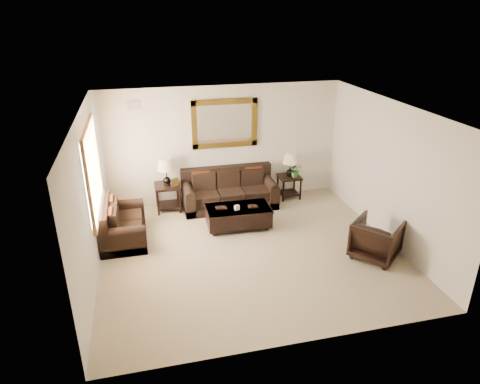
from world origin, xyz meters
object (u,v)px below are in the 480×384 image
object	(u,v)px
end_table_left	(167,177)
coffee_table	(238,215)
end_table_right	(290,169)
sofa	(229,193)
armchair	(377,238)
loveseat	(121,226)

from	to	relation	value
end_table_left	coffee_table	size ratio (longest dim) A/B	0.92
end_table_right	sofa	bearing A→B (deg)	-175.18
armchair	loveseat	bearing A→B (deg)	28.21
sofa	coffee_table	bearing A→B (deg)	-92.21
armchair	end_table_left	bearing A→B (deg)	9.86
loveseat	end_table_left	bearing A→B (deg)	-41.90
loveseat	sofa	bearing A→B (deg)	-66.54
end_table_right	end_table_left	bearing A→B (deg)	-179.40
sofa	end_table_left	distance (m)	1.48
sofa	loveseat	world-z (taller)	sofa
sofa	loveseat	xyz separation A→B (m)	(-2.42, -1.05, -0.02)
sofa	armchair	distance (m)	3.53
sofa	end_table_right	bearing A→B (deg)	4.82
sofa	coffee_table	xyz separation A→B (m)	(-0.04, -1.09, -0.03)
loveseat	end_table_left	size ratio (longest dim) A/B	1.16
loveseat	end_table_right	bearing A→B (deg)	-73.31
sofa	armchair	bearing A→B (deg)	-52.71
loveseat	coffee_table	bearing A→B (deg)	-90.93
end_table_left	end_table_right	world-z (taller)	end_table_left
end_table_left	armchair	xyz separation A→B (m)	(3.53, -2.91, -0.41)
end_table_left	armchair	world-z (taller)	end_table_left
sofa	end_table_right	world-z (taller)	end_table_right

